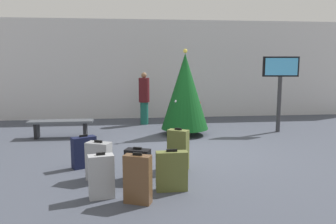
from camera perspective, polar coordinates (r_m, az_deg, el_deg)
ground_plane at (r=8.04m, az=3.90°, el=-6.53°), size 16.00×16.00×0.00m
back_wall at (r=12.63m, az=-0.12°, el=7.18°), size 16.00×0.20×3.58m
holiday_tree at (r=9.57m, az=2.88°, el=3.49°), size 1.34×1.34×2.43m
flight_info_kiosk at (r=10.47m, az=18.41°, el=5.42°), size 1.04×0.22×2.23m
waiting_bench at (r=9.76m, az=-17.60°, el=-2.01°), size 1.74×0.44×0.48m
traveller_0 at (r=11.26m, az=-4.04°, el=2.50°), size 0.46×0.46×1.73m
suitcase_0 at (r=6.17m, az=-11.57°, el=-8.10°), size 0.48×0.38×0.72m
suitcase_1 at (r=5.09m, az=-5.13°, el=-11.23°), size 0.44×0.31×0.77m
suitcase_2 at (r=6.59m, az=1.72°, el=-6.37°), size 0.44×0.37×0.82m
suitcase_3 at (r=6.07m, az=-5.13°, el=-8.83°), size 0.48×0.36×0.60m
suitcase_4 at (r=5.55m, az=0.63°, el=-9.93°), size 0.51×0.18×0.69m
suitcase_5 at (r=6.93m, az=-13.98°, el=-6.57°), size 0.50×0.39×0.66m
suitcase_6 at (r=5.37m, az=-11.18°, el=-10.62°), size 0.42×0.28×0.72m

